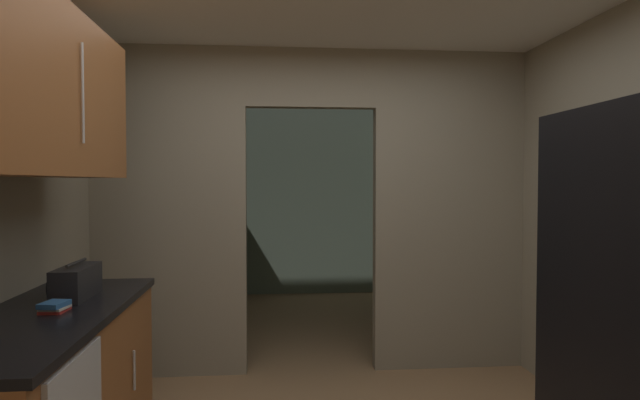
% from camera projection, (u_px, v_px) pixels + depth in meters
% --- Properties ---
extents(kitchen_partition, '(3.42, 0.12, 2.56)m').
position_uv_depth(kitchen_partition, '(314.00, 202.00, 4.26)').
color(kitchen_partition, gray).
rests_on(kitchen_partition, ground).
extents(adjoining_room_shell, '(3.42, 3.05, 2.56)m').
position_uv_depth(adjoining_room_shell, '(300.00, 202.00, 6.30)').
color(adjoining_room_shell, slate).
rests_on(adjoining_room_shell, ground).
extents(upper_cabinet_counterside, '(0.36, 1.59, 0.78)m').
position_uv_depth(upper_cabinet_counterside, '(42.00, 92.00, 2.50)').
color(upper_cabinet_counterside, brown).
extents(boombox, '(0.16, 0.39, 0.20)m').
position_uv_depth(boombox, '(76.00, 282.00, 2.84)').
color(boombox, black).
rests_on(boombox, lower_cabinet_run).
extents(book_stack, '(0.12, 0.16, 0.05)m').
position_uv_depth(book_stack, '(55.00, 307.00, 2.53)').
color(book_stack, red).
rests_on(book_stack, lower_cabinet_run).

